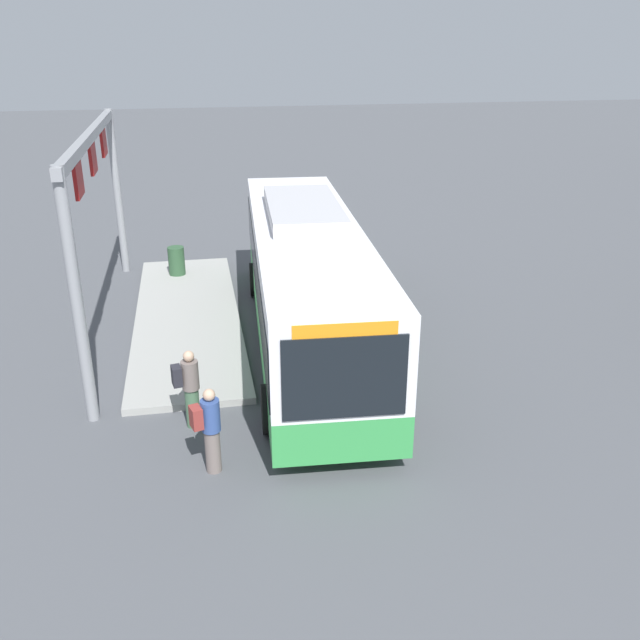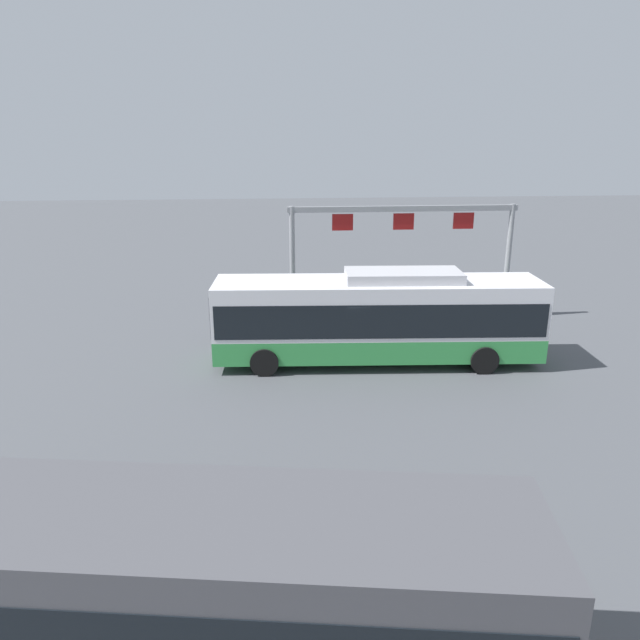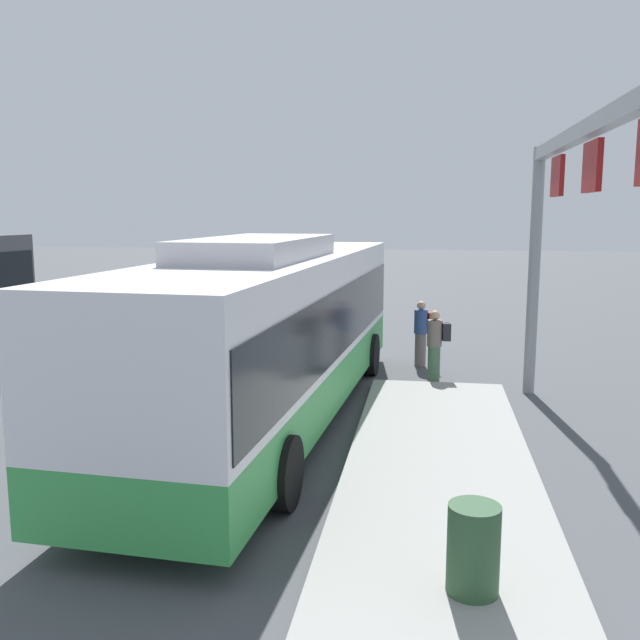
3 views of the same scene
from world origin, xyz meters
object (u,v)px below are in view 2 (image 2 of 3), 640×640
(bus_main, at_px, (378,315))
(person_waiting_near, at_px, (279,318))
(bus_background_left, at_px, (176,590))
(person_boarding, at_px, (239,321))
(trash_bin, at_px, (493,316))

(bus_main, height_order, person_waiting_near, bus_main)
(bus_background_left, distance_m, person_waiting_near, 16.27)
(bus_background_left, relative_size, person_boarding, 6.47)
(bus_background_left, xyz_separation_m, trash_bin, (-11.05, -16.44, -1.17))
(bus_main, xyz_separation_m, person_boarding, (5.15, -2.64, -0.92))
(bus_background_left, bearing_deg, bus_main, -103.35)
(bus_main, distance_m, trash_bin, 6.66)
(bus_main, xyz_separation_m, bus_background_left, (5.39, 13.16, -0.03))
(bus_main, distance_m, bus_background_left, 14.22)
(person_boarding, bearing_deg, bus_main, 46.01)
(bus_main, bearing_deg, person_waiting_near, -36.60)
(person_boarding, bearing_deg, bus_background_left, -17.67)
(bus_main, bearing_deg, person_boarding, -23.56)
(person_waiting_near, bearing_deg, person_boarding, -88.87)
(bus_background_left, distance_m, person_boarding, 15.83)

